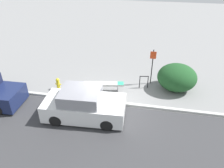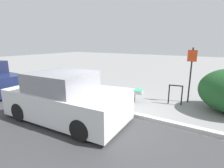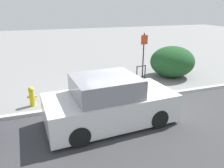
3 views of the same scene
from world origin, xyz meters
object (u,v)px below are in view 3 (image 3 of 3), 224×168
Objects in this scene: bike_rack at (141,72)px; fire_hydrant at (32,96)px; parked_car_near at (109,103)px; sign_post at (144,51)px; bench at (101,82)px.

bike_rack is 5.23m from fire_hydrant.
sign_post is at bearing 47.68° from parked_car_near.
fire_hydrant is (-5.50, -1.78, -0.98)m from sign_post.
parked_car_near is at bearing -128.87° from sign_post.
bench is 2.47m from bike_rack.
bench is 2.53m from parked_car_near.
parked_car_near is (2.32, -2.16, 0.29)m from fire_hydrant.
sign_post is at bearing 17.96° from fire_hydrant.
bench is at bearing -159.76° from bike_rack.
parked_car_near is at bearing -129.75° from bike_rack.
sign_post is 5.87m from fire_hydrant.
fire_hydrant is at bearing 133.59° from parked_car_near.
fire_hydrant reaches higher than bench.
parked_car_near reaches higher than bike_rack.
parked_car_near is (-0.46, -2.48, 0.19)m from bench.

